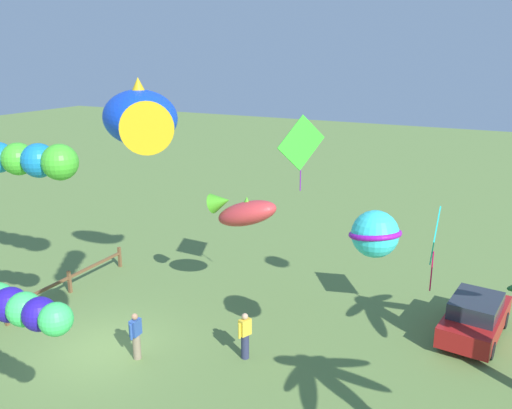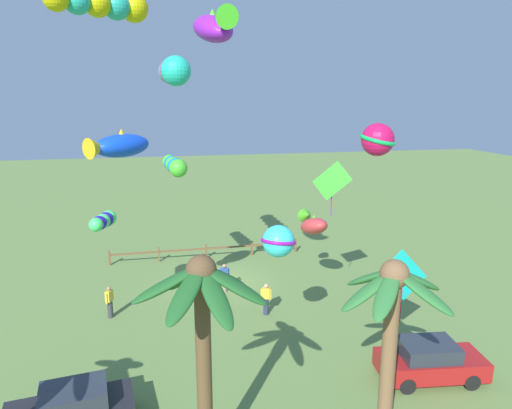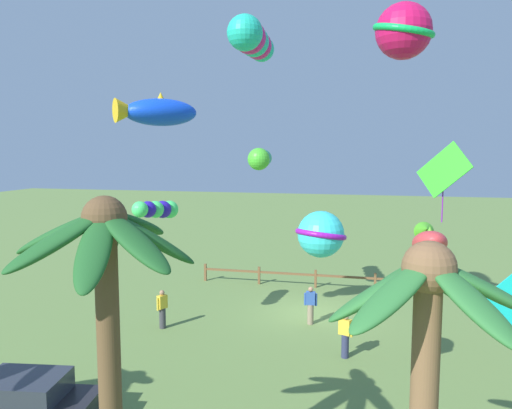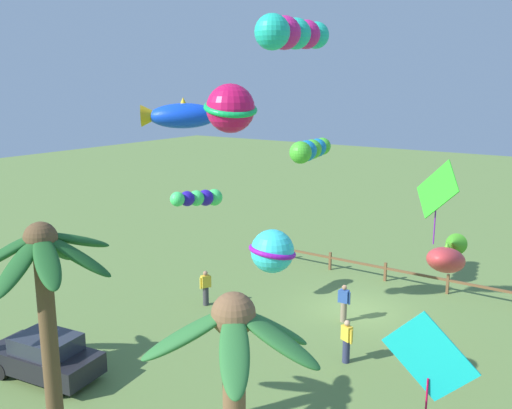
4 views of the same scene
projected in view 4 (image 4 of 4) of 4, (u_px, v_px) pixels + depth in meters
ground_plane at (355, 311)px, 24.22m from camera, size 120.00×120.00×0.00m
palm_tree_0 at (45, 284)px, 13.53m from camera, size 3.57×3.61×6.45m
palm_tree_1 at (235, 367)px, 10.78m from camera, size 3.45×3.25×5.83m
rail_fence at (385, 270)px, 27.74m from camera, size 12.37×0.12×0.95m
parked_car_0 at (45, 356)px, 18.61m from camera, size 4.10×2.22×1.51m
spectator_0 at (344, 303)px, 22.96m from camera, size 0.55×0.26×1.59m
spectator_1 at (347, 341)px, 19.58m from camera, size 0.52×0.35×1.59m
spectator_2 at (206, 288)px, 24.68m from camera, size 0.38×0.50×1.59m
kite_tube_0 at (310, 150)px, 24.02m from camera, size 1.22×3.45×0.93m
kite_diamond_2 at (437, 191)px, 16.24m from camera, size 1.54×1.08×2.55m
kite_diamond_4 at (429, 359)px, 12.64m from camera, size 2.21×0.29×3.10m
kite_tube_5 at (199, 198)px, 23.45m from camera, size 0.99×2.65×0.89m
kite_fish_6 at (179, 115)px, 20.28m from camera, size 2.75×2.63×1.13m
kite_ball_7 at (230, 108)px, 10.46m from camera, size 1.41×1.41×0.92m
kite_tube_8 at (293, 33)px, 21.63m from camera, size 1.41×4.90×1.35m
kite_ball_9 at (272, 251)px, 15.66m from camera, size 1.91×1.91×1.23m
kite_fish_10 at (447, 257)px, 18.60m from camera, size 1.28×2.82×1.53m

